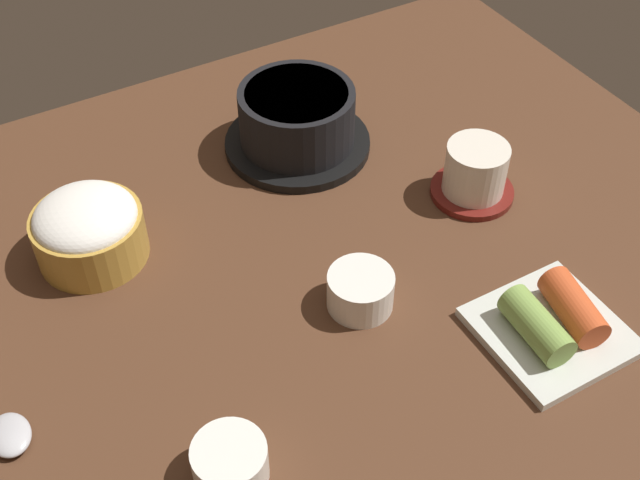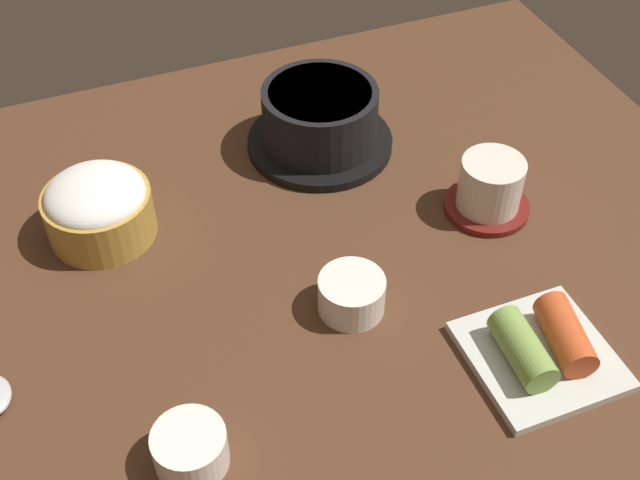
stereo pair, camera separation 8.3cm
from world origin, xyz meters
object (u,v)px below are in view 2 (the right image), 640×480
stone_pot (320,120)px  banchan_cup_center (352,294)px  rice_bowl (98,207)px  tea_cup_with_saucer (490,188)px  side_bowl_near (190,448)px  kimchi_plate (542,349)px

stone_pot → banchan_cup_center: (-6.55, -24.97, -1.79)cm
rice_bowl → tea_cup_with_saucer: (40.21, -11.94, -0.55)cm
side_bowl_near → banchan_cup_center: bearing=29.2°
stone_pot → tea_cup_with_saucer: size_ratio=1.85×
tea_cup_with_saucer → kimchi_plate: 20.85cm
banchan_cup_center → stone_pot: bearing=75.3°
tea_cup_with_saucer → banchan_cup_center: size_ratio=1.43×
kimchi_plate → banchan_cup_center: bearing=138.5°
stone_pot → tea_cup_with_saucer: 21.65cm
banchan_cup_center → side_bowl_near: (-19.04, -10.65, -0.05)cm
stone_pot → banchan_cup_center: size_ratio=2.64×
banchan_cup_center → kimchi_plate: 18.49cm
rice_bowl → banchan_cup_center: size_ratio=1.73×
kimchi_plate → side_bowl_near: 32.92cm
side_bowl_near → tea_cup_with_saucer: bearing=25.4°
stone_pot → rice_bowl: 27.67cm
tea_cup_with_saucer → banchan_cup_center: tea_cup_with_saucer is taller
stone_pot → banchan_cup_center: bearing=-104.7°
stone_pot → kimchi_plate: 38.00cm
rice_bowl → side_bowl_near: bearing=-87.0°
stone_pot → rice_bowl: (-27.16, -5.32, -0.17)cm
tea_cup_with_saucer → side_bowl_near: size_ratio=1.49×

